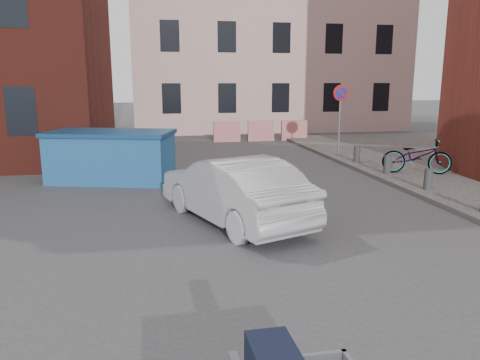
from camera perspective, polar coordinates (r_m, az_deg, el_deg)
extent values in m
plane|color=#38383A|center=(8.06, -2.49, -9.17)|extent=(120.00, 120.00, 0.00)
cube|color=#CCA69D|center=(30.56, 3.03, 19.65)|extent=(16.00, 8.00, 14.00)
cylinder|color=gray|center=(18.41, 12.04, 7.08)|extent=(0.07, 0.07, 2.60)
cylinder|color=red|center=(18.34, 12.20, 10.34)|extent=(0.60, 0.03, 0.60)
cylinder|color=navy|center=(18.32, 12.23, 10.34)|extent=(0.44, 0.03, 0.44)
cylinder|color=#3A3A3D|center=(13.17, 21.97, 0.10)|extent=(0.22, 0.22, 0.55)
cylinder|color=#3A3A3D|center=(15.04, 17.52, 1.79)|extent=(0.22, 0.22, 0.55)
cylinder|color=#3A3A3D|center=(16.98, 14.07, 3.10)|extent=(0.22, 0.22, 0.55)
cube|color=red|center=(22.85, -1.61, 5.92)|extent=(1.30, 0.18, 1.00)
cube|color=red|center=(23.18, 2.57, 5.99)|extent=(1.30, 0.18, 1.00)
cube|color=red|center=(23.62, 6.61, 6.04)|extent=(1.30, 0.18, 1.00)
cube|color=#205A9B|center=(14.27, -15.39, 2.58)|extent=(3.77, 2.59, 1.37)
cube|color=navy|center=(14.17, -15.55, 5.54)|extent=(3.91, 2.73, 0.11)
imported|color=#B2B5BA|center=(9.75, -0.86, -1.15)|extent=(2.88, 4.46, 1.39)
imported|color=black|center=(15.32, 20.74, 2.74)|extent=(2.15, 1.43, 1.07)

